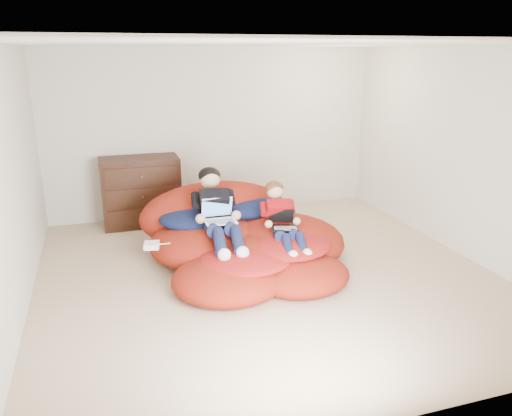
{
  "coord_description": "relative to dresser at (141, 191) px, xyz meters",
  "views": [
    {
      "loc": [
        -1.69,
        -4.9,
        2.42
      ],
      "look_at": [
        -0.03,
        0.32,
        0.7
      ],
      "focal_mm": 35.0,
      "sensor_mm": 36.0,
      "label": 1
    }
  ],
  "objects": [
    {
      "name": "laptop_white",
      "position": [
        0.71,
        -1.83,
        0.15
      ],
      "size": [
        0.36,
        0.33,
        0.25
      ],
      "color": "white",
      "rests_on": "older_boy"
    },
    {
      "name": "laptop_black",
      "position": [
        1.41,
        -2.07,
        0.06
      ],
      "size": [
        0.35,
        0.38,
        0.21
      ],
      "color": "black",
      "rests_on": "younger_boy"
    },
    {
      "name": "cream_pillow",
      "position": [
        0.56,
        -0.95,
        0.13
      ],
      "size": [
        0.45,
        0.29,
        0.29
      ],
      "primitive_type": "ellipsoid",
      "color": "silver",
      "rests_on": "beanbag_pile"
    },
    {
      "name": "power_adapter",
      "position": [
        -0.07,
        -1.98,
        -0.07
      ],
      "size": [
        0.19,
        0.19,
        0.06
      ],
      "primitive_type": "cube",
      "rotation": [
        0.0,
        0.0,
        -0.2
      ],
      "color": "white",
      "rests_on": "beanbag_pile"
    },
    {
      "name": "older_boy",
      "position": [
        0.71,
        -1.73,
        0.2
      ],
      "size": [
        0.4,
        1.28,
        0.76
      ],
      "color": "black",
      "rests_on": "beanbag_pile"
    },
    {
      "name": "room_shell",
      "position": [
        1.17,
        -2.21,
        -0.27
      ],
      "size": [
        5.1,
        5.1,
        2.77
      ],
      "color": "#C2AA8B",
      "rests_on": "ground"
    },
    {
      "name": "dresser",
      "position": [
        0.0,
        0.0,
        0.0
      ],
      "size": [
        1.1,
        0.61,
        0.99
      ],
      "color": "#32190D",
      "rests_on": "ground"
    },
    {
      "name": "beanbag_pile",
      "position": [
        1.03,
        -1.73,
        -0.23
      ],
      "size": [
        2.41,
        2.43,
        0.92
      ],
      "color": "#9C2011",
      "rests_on": "ground"
    },
    {
      "name": "younger_boy",
      "position": [
        1.41,
        -2.01,
        0.12
      ],
      "size": [
        0.35,
        1.0,
        0.66
      ],
      "color": "#9E0D12",
      "rests_on": "beanbag_pile"
    }
  ]
}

